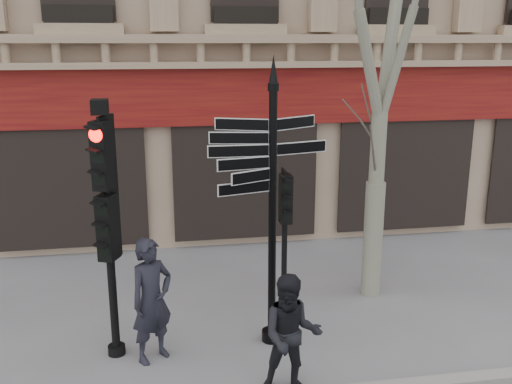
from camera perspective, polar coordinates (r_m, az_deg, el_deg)
ground at (r=9.57m, az=3.57°, el=-15.31°), size 80.00×80.00×0.00m
fingerpost at (r=8.68m, az=1.69°, el=3.54°), size 2.07×2.07×4.62m
traffic_signal_main at (r=8.68m, az=-14.75°, el=-0.80°), size 0.53×0.47×4.01m
traffic_signal_secondary at (r=10.70m, az=2.90°, el=-2.03°), size 0.41×0.29×2.43m
pedestrian_a at (r=8.96m, az=-10.38°, el=-10.60°), size 0.86×0.80×1.98m
pedestrian_b at (r=8.11m, az=3.56°, el=-14.12°), size 0.95×0.79×1.76m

